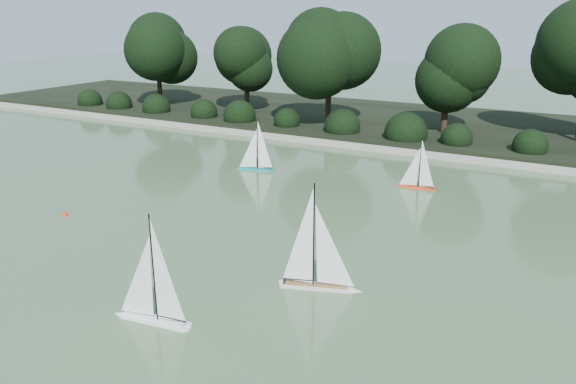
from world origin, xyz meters
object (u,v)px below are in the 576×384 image
at_px(sailboat_white_a, 148,303).
at_px(race_buoy, 65,215).
at_px(sailboat_white_b, 323,272).
at_px(sailboat_teal, 254,162).
at_px(sailboat_orange, 414,180).

bearing_deg(sailboat_white_a, race_buoy, 152.06).
height_order(sailboat_white_a, sailboat_white_b, sailboat_white_b).
distance_m(sailboat_teal, race_buoy, 5.24).
distance_m(sailboat_white_b, sailboat_orange, 5.82).
bearing_deg(sailboat_white_a, sailboat_white_b, 49.81).
xyz_separation_m(sailboat_white_a, race_buoy, (-4.51, 2.39, -0.27)).
height_order(sailboat_orange, sailboat_teal, sailboat_teal).
bearing_deg(sailboat_orange, sailboat_white_a, -100.42).
bearing_deg(sailboat_teal, sailboat_white_b, -49.14).
height_order(sailboat_white_b, sailboat_orange, sailboat_white_b).
relative_size(sailboat_white_b, race_buoy, 12.66).
xyz_separation_m(sailboat_white_a, sailboat_white_b, (1.72, 2.04, 0.01)).
bearing_deg(race_buoy, sailboat_orange, 42.53).
height_order(sailboat_orange, race_buoy, sailboat_orange).
bearing_deg(sailboat_white_b, sailboat_teal, 130.86).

